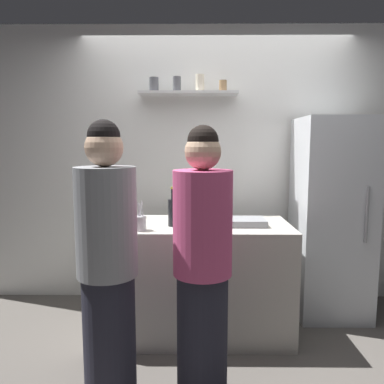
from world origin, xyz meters
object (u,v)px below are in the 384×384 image
(refrigerator, at_px, (331,218))
(person_pink_top, at_px, (202,268))
(baking_pan, at_px, (243,222))
(person_grey_hoodie, at_px, (108,269))
(water_bottle_plastic, at_px, (179,216))
(wine_bottle_amber_glass, at_px, (107,207))
(utensil_holder, at_px, (139,223))
(wine_bottle_dark_glass, at_px, (173,211))
(wine_bottle_green_glass, at_px, (96,212))
(wine_bottle_pale_glass, at_px, (126,202))

(refrigerator, height_order, person_pink_top, refrigerator)
(baking_pan, bearing_deg, refrigerator, 26.21)
(baking_pan, bearing_deg, person_grey_hoodie, -137.17)
(refrigerator, bearing_deg, baking_pan, -153.79)
(person_pink_top, bearing_deg, water_bottle_plastic, 118.24)
(wine_bottle_amber_glass, bearing_deg, person_pink_top, -47.44)
(wine_bottle_amber_glass, bearing_deg, utensil_holder, -40.65)
(wine_bottle_amber_glass, bearing_deg, person_grey_hoodie, -77.01)
(wine_bottle_dark_glass, distance_m, wine_bottle_green_glass, 0.57)
(wine_bottle_amber_glass, relative_size, water_bottle_plastic, 1.39)
(wine_bottle_amber_glass, bearing_deg, wine_bottle_pale_glass, 70.44)
(refrigerator, height_order, baking_pan, refrigerator)
(baking_pan, xyz_separation_m, water_bottle_plastic, (-0.48, -0.21, 0.08))
(utensil_holder, xyz_separation_m, person_pink_top, (0.45, -0.55, -0.15))
(wine_bottle_pale_glass, bearing_deg, person_grey_hoodie, -84.91)
(person_grey_hoodie, bearing_deg, wine_bottle_dark_glass, 92.86)
(wine_bottle_green_glass, relative_size, person_grey_hoodie, 0.19)
(refrigerator, height_order, wine_bottle_pale_glass, refrigerator)
(wine_bottle_green_glass, bearing_deg, person_pink_top, -37.97)
(water_bottle_plastic, xyz_separation_m, person_grey_hoodie, (-0.38, -0.59, -0.19))
(refrigerator, relative_size, wine_bottle_amber_glass, 5.14)
(baking_pan, distance_m, utensil_holder, 0.80)
(wine_bottle_pale_glass, height_order, person_grey_hoodie, person_grey_hoodie)
(refrigerator, height_order, utensil_holder, refrigerator)
(refrigerator, xyz_separation_m, person_grey_hoodie, (-1.68, -1.20, -0.06))
(wine_bottle_dark_glass, height_order, wine_bottle_green_glass, wine_bottle_green_glass)
(person_grey_hoodie, xyz_separation_m, person_pink_top, (0.54, 0.06, -0.02))
(wine_bottle_pale_glass, relative_size, person_pink_top, 0.21)
(wine_bottle_pale_glass, relative_size, wine_bottle_amber_glass, 0.99)
(wine_bottle_dark_glass, distance_m, person_pink_top, 0.76)
(baking_pan, distance_m, person_pink_top, 0.82)
(baking_pan, height_order, wine_bottle_dark_glass, wine_bottle_dark_glass)
(utensil_holder, height_order, water_bottle_plastic, water_bottle_plastic)
(baking_pan, relative_size, person_grey_hoodie, 0.21)
(wine_bottle_dark_glass, xyz_separation_m, wine_bottle_amber_glass, (-0.52, 0.10, 0.02))
(wine_bottle_pale_glass, bearing_deg, water_bottle_plastic, -48.26)
(person_pink_top, bearing_deg, person_grey_hoodie, -161.95)
(baking_pan, xyz_separation_m, person_pink_top, (-0.33, -0.74, -0.12))
(utensil_holder, xyz_separation_m, wine_bottle_amber_glass, (-0.29, 0.25, 0.07))
(wine_bottle_dark_glass, relative_size, person_grey_hoodie, 0.18)
(wine_bottle_green_glass, bearing_deg, utensil_holder, -8.35)
(wine_bottle_green_glass, bearing_deg, person_grey_hoodie, -70.52)
(refrigerator, relative_size, water_bottle_plastic, 7.14)
(person_grey_hoodie, relative_size, person_pink_top, 1.02)
(wine_bottle_green_glass, distance_m, person_grey_hoodie, 0.73)
(wine_bottle_green_glass, xyz_separation_m, person_grey_hoodie, (0.23, -0.66, -0.20))
(wine_bottle_dark_glass, bearing_deg, wine_bottle_pale_glass, 138.98)
(refrigerator, distance_m, water_bottle_plastic, 1.44)
(wine_bottle_pale_glass, distance_m, wine_bottle_green_glass, 0.49)
(wine_bottle_dark_glass, xyz_separation_m, wine_bottle_green_glass, (-0.56, -0.10, 0.01))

